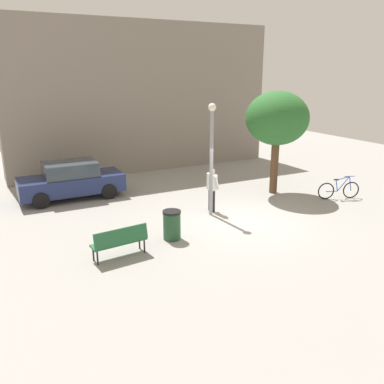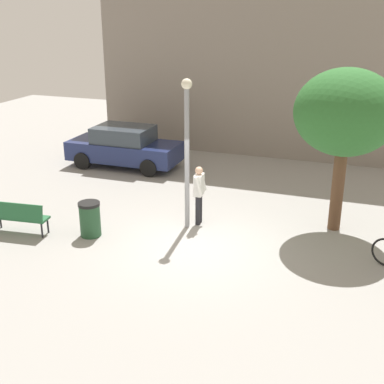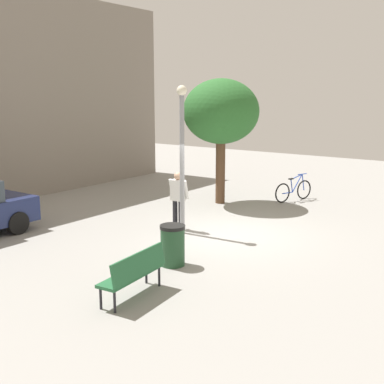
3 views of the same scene
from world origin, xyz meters
name	(u,v)px [view 3 (image 3 of 3)]	position (x,y,z in m)	size (l,w,h in m)	color
ground_plane	(226,234)	(0.00, 0.00, 0.00)	(36.00, 36.00, 0.00)	gray
building_facade	(12,95)	(0.00, 9.52, 3.78)	(14.14, 2.00, 7.57)	gray
lamppost	(182,147)	(-0.60, 1.06, 2.41)	(0.28, 0.28, 4.07)	gray
person_by_lamppost	(178,197)	(-0.37, 1.39, 0.97)	(0.31, 0.60, 1.67)	#232328
park_bench	(135,271)	(-4.71, -0.90, 0.55)	(1.64, 0.64, 0.92)	#236038
plaza_tree	(221,112)	(3.26, 2.29, 3.21)	(2.64, 2.64, 4.36)	brown
bicycle_blue	(294,190)	(5.11, 0.30, 0.38)	(1.72, 0.65, 0.97)	black
trash_bin	(173,245)	(-2.84, -0.35, 0.48)	(0.58, 0.58, 0.94)	#234C2D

